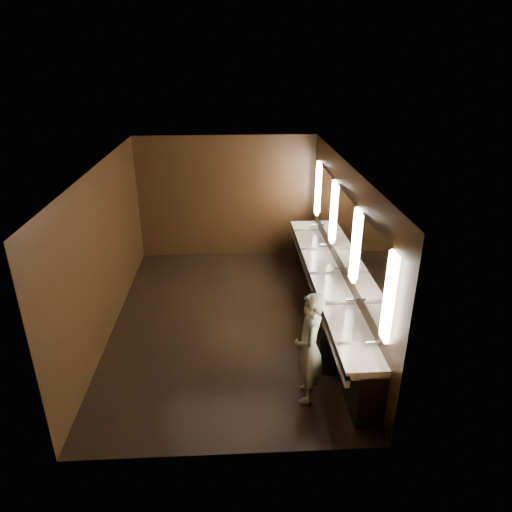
% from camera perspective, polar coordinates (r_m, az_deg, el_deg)
% --- Properties ---
extents(floor, '(6.00, 6.00, 0.00)m').
position_cam_1_polar(floor, '(8.31, -3.58, -8.07)').
color(floor, black).
rests_on(floor, ground).
extents(ceiling, '(4.00, 6.00, 0.02)m').
position_cam_1_polar(ceiling, '(7.22, -4.15, 11.11)').
color(ceiling, '#2D2D2B').
rests_on(ceiling, wall_back).
extents(wall_back, '(4.00, 0.02, 2.80)m').
position_cam_1_polar(wall_back, '(10.48, -3.71, 7.29)').
color(wall_back, black).
rests_on(wall_back, floor).
extents(wall_front, '(4.00, 0.02, 2.80)m').
position_cam_1_polar(wall_front, '(5.04, -4.13, -12.67)').
color(wall_front, black).
rests_on(wall_front, floor).
extents(wall_left, '(0.02, 6.00, 2.80)m').
position_cam_1_polar(wall_left, '(7.95, -18.41, 0.50)').
color(wall_left, black).
rests_on(wall_left, floor).
extents(wall_right, '(0.02, 6.00, 2.80)m').
position_cam_1_polar(wall_right, '(7.88, 10.85, 1.14)').
color(wall_right, black).
rests_on(wall_right, floor).
extents(sink_counter, '(0.55, 5.40, 1.01)m').
position_cam_1_polar(sink_counter, '(8.22, 8.96, -4.71)').
color(sink_counter, black).
rests_on(sink_counter, floor).
extents(mirror_band, '(0.06, 5.03, 1.15)m').
position_cam_1_polar(mirror_band, '(7.75, 10.91, 3.52)').
color(mirror_band, '#FEEACF').
rests_on(mirror_band, wall_right).
extents(person, '(0.47, 0.64, 1.62)m').
position_cam_1_polar(person, '(6.24, 6.66, -11.37)').
color(person, '#7BAEB8').
rests_on(person, floor).
extents(trash_bin, '(0.39, 0.39, 0.58)m').
position_cam_1_polar(trash_bin, '(7.10, 9.41, -11.80)').
color(trash_bin, black).
rests_on(trash_bin, floor).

